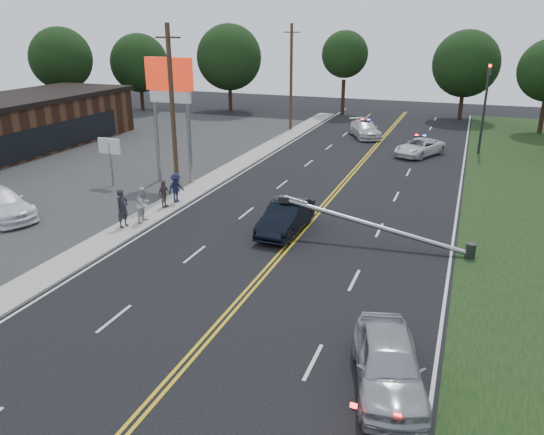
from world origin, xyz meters
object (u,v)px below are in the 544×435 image
at_px(utility_pole_mid, 173,111).
at_px(waiting_sedan, 388,363).
at_px(utility_pole_far, 291,78).
at_px(bystander_a, 122,208).
at_px(pylon_sign, 170,90).
at_px(bystander_b, 144,204).
at_px(fallen_streetlight, 384,228).
at_px(emergency_b, 365,129).
at_px(bystander_d, 164,194).
at_px(crashed_sedan, 286,217).
at_px(small_sign, 110,150).
at_px(emergency_a, 419,147).
at_px(bystander_c, 176,188).
at_px(traffic_signal, 485,101).

xyz_separation_m(utility_pole_mid, waiting_sedan, (15.23, -14.38, -4.29)).
bearing_deg(utility_pole_far, bystander_a, -88.87).
height_order(pylon_sign, bystander_b, pylon_sign).
bearing_deg(fallen_streetlight, utility_pole_far, 117.24).
relative_size(pylon_sign, waiting_sedan, 1.71).
height_order(emergency_b, bystander_d, bystander_d).
height_order(crashed_sedan, bystander_b, bystander_b).
height_order(small_sign, fallen_streetlight, small_sign).
height_order(pylon_sign, small_sign, pylon_sign).
bearing_deg(utility_pole_far, fallen_streetlight, -62.76).
bearing_deg(emergency_a, emergency_b, 160.05).
bearing_deg(bystander_c, utility_pole_far, 21.08).
bearing_deg(emergency_b, utility_pole_far, 148.33).
bearing_deg(bystander_a, utility_pole_mid, 12.00).
xyz_separation_m(crashed_sedan, emergency_a, (4.55, 19.42, -0.11)).
relative_size(utility_pole_mid, emergency_b, 1.95).
distance_m(utility_pole_mid, emergency_b, 23.03).
relative_size(traffic_signal, utility_pole_mid, 0.70).
height_order(bystander_b, bystander_d, bystander_b).
distance_m(pylon_sign, waiting_sedan, 23.84).
height_order(crashed_sedan, bystander_a, bystander_a).
bearing_deg(utility_pole_mid, bystander_b, -78.08).
distance_m(fallen_streetlight, waiting_sedan, 10.54).
bearing_deg(crashed_sedan, traffic_signal, 68.77).
relative_size(small_sign, bystander_a, 1.56).
height_order(bystander_a, bystander_c, bystander_a).
bearing_deg(bystander_b, emergency_b, -15.69).
xyz_separation_m(bystander_b, bystander_d, (-0.25, 2.36, -0.15)).
distance_m(traffic_signal, utility_pole_mid, 25.12).
height_order(utility_pole_far, bystander_c, utility_pole_far).
bearing_deg(bystander_a, emergency_a, -22.63).
bearing_deg(emergency_a, bystander_b, -93.34).
relative_size(crashed_sedan, bystander_c, 2.76).
bearing_deg(utility_pole_far, traffic_signal, -12.89).
distance_m(utility_pole_far, emergency_a, 15.19).
xyz_separation_m(pylon_sign, utility_pole_mid, (1.30, -2.00, -0.91)).
bearing_deg(utility_pole_mid, small_sign, 180.00).
relative_size(utility_pole_mid, bystander_a, 5.04).
bearing_deg(emergency_b, utility_pole_mid, -135.96).
xyz_separation_m(bystander_a, bystander_c, (0.48, 4.48, -0.14)).
bearing_deg(waiting_sedan, bystander_b, 132.19).
bearing_deg(bystander_c, bystander_b, -160.04).
xyz_separation_m(utility_pole_far, emergency_b, (7.51, -0.67, -4.34)).
relative_size(utility_pole_mid, utility_pole_far, 1.00).
height_order(utility_pole_far, bystander_b, utility_pole_far).
bearing_deg(bystander_d, emergency_a, -27.68).
bearing_deg(waiting_sedan, small_sign, 129.17).
distance_m(utility_pole_mid, bystander_d, 5.21).
xyz_separation_m(traffic_signal, bystander_d, (-16.62, -20.98, -3.30)).
relative_size(small_sign, waiting_sedan, 0.66).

